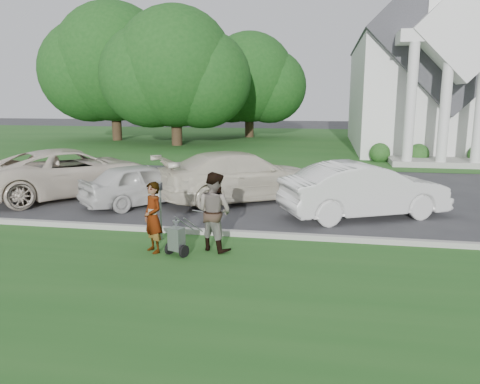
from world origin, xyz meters
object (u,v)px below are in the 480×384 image
(tree_back, at_px, (249,82))
(car_a, at_px, (72,172))
(church, at_px, (428,58))
(parking_meter_near, at_px, (160,204))
(tree_left, at_px, (175,73))
(tree_far, at_px, (114,68))
(striping_cart, at_px, (177,240))
(car_c, at_px, (241,176))
(person_right, at_px, (214,212))
(car_b, at_px, (143,184))
(person_left, at_px, (153,218))
(car_d, at_px, (364,190))

(tree_back, relative_size, car_a, 1.61)
(church, xyz_separation_m, parking_meter_near, (-10.28, -23.16, -5.03))
(tree_left, relative_size, tree_back, 1.11)
(tree_far, distance_m, tree_back, 11.22)
(striping_cart, xyz_separation_m, car_c, (0.37, 5.87, 0.45))
(person_right, xyz_separation_m, car_b, (-3.35, 4.13, -0.21))
(tree_far, xyz_separation_m, person_right, (14.19, -25.57, -4.80))
(tree_back, xyz_separation_m, car_c, (3.84, -25.24, -3.90))
(tree_back, distance_m, person_left, 31.35)
(person_left, xyz_separation_m, parking_meter_near, (-0.16, 0.94, 0.11))
(church, distance_m, tree_back, 14.77)
(tree_far, height_order, parking_meter_near, tree_far)
(tree_far, xyz_separation_m, car_d, (17.74, -21.82, -4.90))
(tree_left, bearing_deg, person_right, -70.06)
(person_left, bearing_deg, tree_far, 157.79)
(person_left, height_order, person_right, person_right)
(tree_far, relative_size, person_right, 6.51)
(tree_left, bearing_deg, car_b, -75.29)
(tree_left, relative_size, car_a, 1.78)
(car_a, bearing_deg, car_d, -146.70)
(tree_back, xyz_separation_m, parking_meter_near, (2.73, -30.03, -3.82))
(person_right, distance_m, car_d, 5.16)
(parking_meter_near, bearing_deg, person_right, -20.12)
(person_right, bearing_deg, car_a, -11.63)
(car_a, height_order, car_c, car_a)
(tree_left, xyz_separation_m, striping_cart, (7.47, -23.10, -4.74))
(car_b, bearing_deg, striping_cart, 161.13)
(car_b, bearing_deg, car_a, 25.05)
(tree_back, distance_m, person_right, 31.09)
(tree_far, height_order, person_right, tree_far)
(church, bearing_deg, car_a, -129.11)
(person_right, relative_size, car_c, 0.32)
(tree_far, relative_size, car_a, 1.94)
(car_b, bearing_deg, church, -80.16)
(tree_back, distance_m, car_d, 28.19)
(tree_far, xyz_separation_m, striping_cart, (13.47, -26.10, -5.32))
(tree_back, height_order, parking_meter_near, tree_back)
(church, height_order, striping_cart, church)
(person_left, bearing_deg, car_a, 174.29)
(tree_left, relative_size, parking_meter_near, 7.40)
(church, xyz_separation_m, car_b, (-12.17, -19.56, -5.26))
(person_left, relative_size, person_right, 0.89)
(car_a, bearing_deg, church, -88.40)
(person_right, bearing_deg, striping_cart, 63.76)
(tree_left, relative_size, person_right, 5.94)
(tree_back, height_order, striping_cart, tree_back)
(person_left, xyz_separation_m, car_a, (-5.05, 5.43, 0.04))
(church, xyz_separation_m, car_c, (-9.17, -18.36, -5.12))
(person_right, height_order, car_d, person_right)
(parking_meter_near, height_order, car_c, car_c)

